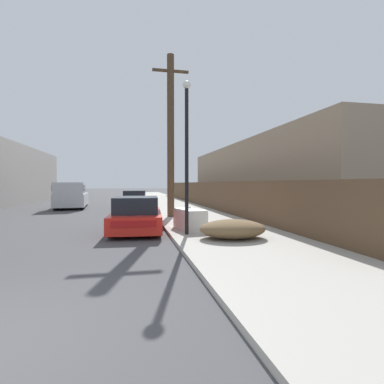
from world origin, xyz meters
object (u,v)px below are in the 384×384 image
at_px(utility_pole, 171,134).
at_px(street_lamp, 187,146).
at_px(discarded_fridge, 190,219).
at_px(parked_sports_car_red, 137,216).
at_px(car_parked_mid, 135,199).
at_px(brush_pile, 233,229).
at_px(pickup_truck, 71,196).

xyz_separation_m(utility_pole, street_lamp, (-0.19, -5.31, -1.24)).
height_order(discarded_fridge, street_lamp, street_lamp).
relative_size(parked_sports_car_red, car_parked_mid, 1.01).
bearing_deg(brush_pile, street_lamp, 142.18).
height_order(parked_sports_car_red, pickup_truck, pickup_truck).
xyz_separation_m(parked_sports_car_red, utility_pole, (1.77, 3.57, 3.64)).
bearing_deg(car_parked_mid, brush_pile, -75.37).
distance_m(pickup_truck, brush_pile, 15.79).
xyz_separation_m(parked_sports_car_red, brush_pile, (2.81, -2.70, -0.18)).
bearing_deg(brush_pile, car_parked_mid, 100.24).
height_order(pickup_truck, brush_pile, pickup_truck).
xyz_separation_m(discarded_fridge, brush_pile, (0.93, -2.00, -0.08)).
bearing_deg(pickup_truck, brush_pile, 112.55).
relative_size(discarded_fridge, pickup_truck, 0.31).
height_order(pickup_truck, street_lamp, street_lamp).
xyz_separation_m(utility_pole, brush_pile, (1.04, -6.27, -3.82)).
bearing_deg(utility_pole, car_parked_mid, 100.81).
bearing_deg(parked_sports_car_red, car_parked_mid, 93.30).
height_order(utility_pole, brush_pile, utility_pole).
height_order(parked_sports_car_red, brush_pile, parked_sports_car_red).
bearing_deg(utility_pole, street_lamp, -92.09).
xyz_separation_m(pickup_truck, utility_pole, (6.13, -7.80, 3.31)).
distance_m(discarded_fridge, utility_pole, 5.67).
xyz_separation_m(car_parked_mid, utility_pole, (1.62, -8.49, 3.63)).
distance_m(discarded_fridge, pickup_truck, 13.59).
relative_size(discarded_fridge, car_parked_mid, 0.39).
relative_size(pickup_truck, brush_pile, 2.66).
bearing_deg(pickup_truck, street_lamp, 109.89).
distance_m(parked_sports_car_red, pickup_truck, 12.18).
height_order(car_parked_mid, utility_pole, utility_pole).
bearing_deg(pickup_truck, parked_sports_car_red, 106.52).
height_order(car_parked_mid, pickup_truck, pickup_truck).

